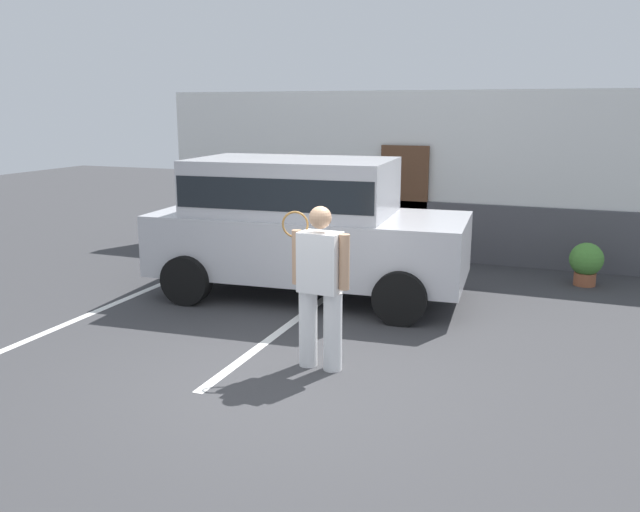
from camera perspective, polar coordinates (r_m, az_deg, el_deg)
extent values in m
plane|color=#38383A|center=(7.03, -2.82, -10.50)|extent=(40.00, 40.00, 0.00)
cube|color=silver|center=(9.96, -17.47, -3.98)|extent=(0.12, 4.40, 0.01)
cube|color=silver|center=(8.56, -2.87, -6.12)|extent=(0.12, 4.40, 0.01)
cube|color=white|center=(12.46, 8.95, 6.97)|extent=(10.47, 0.30, 3.09)
cube|color=#4C4C51|center=(12.41, 8.59, 2.27)|extent=(8.79, 0.10, 1.08)
cube|color=brown|center=(12.37, 7.31, 4.68)|extent=(0.90, 0.06, 2.10)
cube|color=#B7B7BC|center=(9.74, -0.96, 1.10)|extent=(4.73, 2.25, 0.90)
cube|color=#B7B7BC|center=(9.69, -2.39, 6.11)|extent=(3.03, 1.98, 0.80)
cube|color=black|center=(9.69, -2.39, 5.99)|extent=(2.97, 1.99, 0.44)
cylinder|color=black|center=(10.41, 8.82, -0.78)|extent=(0.74, 0.31, 0.72)
cylinder|color=black|center=(8.59, 6.99, -3.63)|extent=(0.74, 0.31, 0.72)
cylinder|color=black|center=(11.25, -6.99, 0.30)|extent=(0.74, 0.31, 0.72)
cylinder|color=black|center=(9.59, -11.56, -2.06)|extent=(0.74, 0.31, 0.72)
cylinder|color=white|center=(7.06, 1.12, -6.61)|extent=(0.20, 0.20, 0.86)
cylinder|color=white|center=(7.17, -1.04, -6.28)|extent=(0.20, 0.20, 0.86)
cube|color=white|center=(6.90, 0.03, -0.53)|extent=(0.46, 0.30, 0.64)
sphere|color=tan|center=(6.81, 0.03, 3.37)|extent=(0.24, 0.24, 0.24)
cylinder|color=tan|center=(6.79, 2.14, -0.54)|extent=(0.11, 0.11, 0.59)
cylinder|color=tan|center=(7.01, -2.01, -0.10)|extent=(0.11, 0.11, 0.59)
torus|color=olive|center=(7.01, -2.18, 2.76)|extent=(0.29, 0.09, 0.29)
cylinder|color=olive|center=(7.05, -2.16, 0.88)|extent=(0.03, 0.03, 0.20)
cylinder|color=#9E5638|center=(11.28, 22.08, -1.86)|extent=(0.34, 0.34, 0.21)
sphere|color=#4C8C38|center=(11.21, 22.22, -0.25)|extent=(0.52, 0.52, 0.52)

